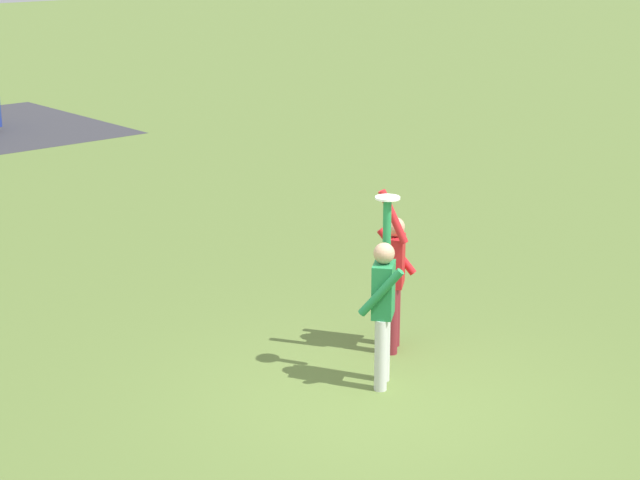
# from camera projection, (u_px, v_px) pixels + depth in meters

# --- Properties ---
(ground_plane) EXTENTS (120.00, 120.00, 0.00)m
(ground_plane) POSITION_uv_depth(u_px,v_px,m) (375.00, 398.00, 11.37)
(ground_plane) COLOR olive
(person_catcher) EXTENTS (0.57, 0.55, 2.08)m
(person_catcher) POSITION_uv_depth(u_px,v_px,m) (383.00, 302.00, 11.42)
(person_catcher) COLOR silver
(person_catcher) RESTS_ON ground_plane
(person_defender) EXTENTS (0.65, 0.64, 2.05)m
(person_defender) POSITION_uv_depth(u_px,v_px,m) (394.00, 272.00, 12.41)
(person_defender) COLOR maroon
(person_defender) RESTS_ON ground_plane
(frisbee_disc) EXTENTS (0.27, 0.27, 0.02)m
(frisbee_disc) POSITION_uv_depth(u_px,v_px,m) (388.00, 198.00, 11.32)
(frisbee_disc) COLOR white
(frisbee_disc) RESTS_ON person_catcher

